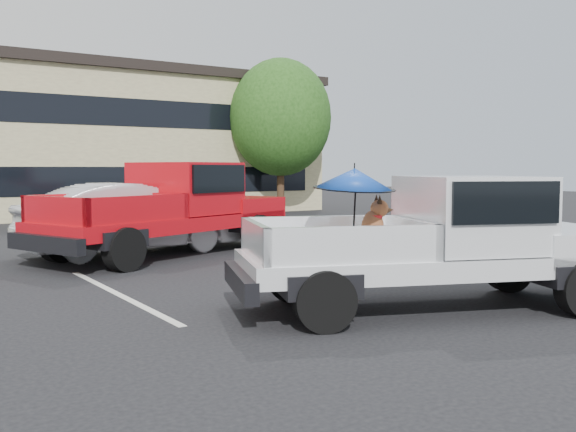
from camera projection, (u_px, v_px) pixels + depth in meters
name	position (u px, v px, depth m)	size (l,w,h in m)	color
ground	(346.00, 295.00, 10.10)	(90.00, 90.00, 0.00)	black
stripe_left	(118.00, 294.00, 10.13)	(0.12, 5.00, 0.01)	silver
stripe_right	(399.00, 263.00, 13.41)	(0.12, 5.00, 0.01)	silver
motel_building	(88.00, 141.00, 28.47)	(20.40, 8.40, 6.30)	tan
tree_right	(281.00, 118.00, 28.06)	(4.46, 4.46, 6.78)	#332114
tree_back	(148.00, 121.00, 33.08)	(4.68, 4.68, 7.11)	#332114
silver_pickup	(454.00, 235.00, 9.08)	(6.02, 3.85, 2.06)	black
red_pickup	(180.00, 204.00, 14.94)	(6.82, 4.38, 2.13)	black
silver_sedan	(132.00, 219.00, 14.83)	(1.75, 5.01, 1.65)	#B1B3B9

